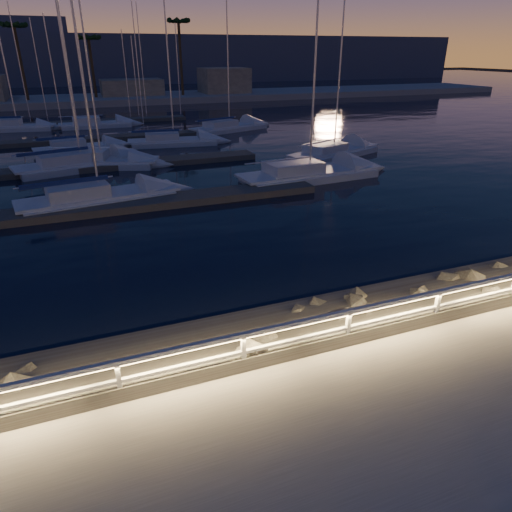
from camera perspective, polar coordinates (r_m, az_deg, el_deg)
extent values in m
plane|color=#A9A299|center=(11.65, -6.34, -14.87)|extent=(400.00, 400.00, 0.00)
cube|color=#A9A299|center=(9.97, -2.12, -23.91)|extent=(240.00, 5.00, 0.20)
cube|color=#646156|center=(13.00, -8.08, -11.94)|extent=(240.00, 3.45, 1.29)
plane|color=black|center=(89.18, -20.86, 17.75)|extent=(320.00, 320.00, 0.00)
plane|color=black|center=(12.44, -6.07, -19.16)|extent=(400.00, 400.00, 0.00)
cube|color=silver|center=(11.15, -16.75, -14.73)|extent=(0.11, 0.11, 1.00)
cube|color=silver|center=(11.57, -1.57, -11.90)|extent=(0.11, 0.11, 1.00)
cube|color=silver|center=(12.70, 11.42, -8.77)|extent=(0.11, 0.11, 1.00)
cube|color=silver|center=(14.38, 21.66, -5.94)|extent=(0.11, 0.11, 1.00)
cube|color=silver|center=(11.05, -6.58, -10.85)|extent=(44.00, 0.12, 0.12)
cube|color=silver|center=(11.34, -6.45, -12.92)|extent=(44.00, 0.09, 0.09)
cube|color=#FFCA72|center=(11.08, -6.53, -11.24)|extent=(44.00, 0.04, 0.03)
sphere|color=#646156|center=(12.83, -27.98, -14.90)|extent=(1.10, 1.10, 1.10)
cube|color=#5F584F|center=(26.07, -15.77, 6.15)|extent=(22.00, 2.00, 0.40)
cube|color=#5F584F|center=(35.72, -17.69, 10.70)|extent=(22.00, 2.00, 0.40)
cube|color=#5F584F|center=(47.49, -18.99, 13.69)|extent=(22.00, 2.00, 0.40)
cube|color=#5F584F|center=(59.35, -19.79, 15.49)|extent=(22.00, 2.00, 0.40)
cube|color=#A9A299|center=(83.17, -20.74, 17.68)|extent=(160.00, 14.00, 1.20)
cube|color=gray|center=(84.63, -15.24, 19.46)|extent=(10.00, 6.00, 3.00)
cube|color=gray|center=(86.98, -4.02, 20.83)|extent=(8.00, 7.00, 4.60)
cylinder|color=#473721|center=(81.04, -27.32, 20.68)|extent=(0.44, 0.44, 10.50)
cylinder|color=#473721|center=(81.94, -19.79, 21.34)|extent=(0.44, 0.44, 9.00)
cylinder|color=#473721|center=(82.81, -9.40, 23.23)|extent=(0.44, 0.44, 11.50)
cube|color=#3C435D|center=(138.86, -21.96, 21.37)|extent=(220.00, 30.00, 14.00)
cube|color=silver|center=(27.23, -18.83, 6.41)|extent=(8.36, 3.88, 0.63)
cube|color=silver|center=(27.12, -18.94, 7.21)|extent=(8.96, 3.59, 0.17)
cube|color=silver|center=(26.84, -21.39, 7.57)|extent=(3.40, 2.47, 0.74)
cylinder|color=silver|center=(26.09, -21.20, 22.23)|extent=(0.14, 0.14, 13.97)
cylinder|color=silver|center=(26.62, -22.76, 8.51)|extent=(4.98, 0.86, 0.09)
cube|color=silver|center=(36.19, -20.90, 10.34)|extent=(8.96, 4.82, 0.61)
cube|color=silver|center=(36.11, -20.99, 10.94)|extent=(9.55, 4.58, 0.17)
cube|color=silver|center=(35.76, -22.92, 11.17)|extent=(3.73, 2.87, 0.73)
cylinder|color=silver|center=(35.34, -22.94, 22.81)|extent=(0.13, 0.13, 14.80)
cylinder|color=silver|center=(35.54, -24.00, 11.85)|extent=(5.19, 1.38, 0.09)
cube|color=silver|center=(31.32, 6.70, 9.78)|extent=(9.37, 3.73, 0.61)
cube|color=silver|center=(31.23, 6.74, 10.47)|extent=(10.10, 3.32, 0.17)
cube|color=silver|center=(30.49, 4.70, 10.98)|extent=(3.72, 2.55, 0.73)
cylinder|color=silver|center=(30.35, 7.55, 25.43)|extent=(0.13, 0.13, 15.92)
cylinder|color=silver|center=(30.06, 3.66, 11.91)|extent=(5.72, 0.51, 0.09)
cube|color=silver|center=(36.38, -18.68, 10.73)|extent=(7.96, 4.94, 0.59)
cube|color=silver|center=(36.31, -18.76, 11.30)|extent=(8.42, 4.80, 0.16)
cube|color=silver|center=(36.55, -20.44, 11.75)|extent=(3.41, 2.78, 0.70)
cylinder|color=silver|center=(35.55, -20.29, 21.77)|extent=(0.13, 0.13, 13.11)
cylinder|color=silver|center=(36.63, -21.36, 12.50)|extent=(4.47, 1.69, 0.09)
cube|color=silver|center=(43.57, -10.18, 13.68)|extent=(7.82, 3.45, 0.54)
cube|color=silver|center=(43.50, -10.21, 14.12)|extent=(8.39, 3.15, 0.15)
cube|color=silver|center=(43.39, -11.67, 14.45)|extent=(3.15, 2.24, 0.64)
cylinder|color=silver|center=(42.87, -10.92, 22.91)|extent=(0.12, 0.12, 13.12)
cylinder|color=silver|center=(43.29, -12.44, 15.03)|extent=(4.70, 0.67, 0.08)
cube|color=silver|center=(38.64, 9.70, 12.38)|extent=(8.86, 5.75, 0.56)
cube|color=silver|center=(38.57, 9.74, 12.90)|extent=(9.36, 5.62, 0.15)
cube|color=silver|center=(37.59, 8.66, 13.24)|extent=(3.82, 3.18, 0.67)
cylinder|color=silver|center=(37.85, 10.60, 23.95)|extent=(0.12, 0.12, 14.62)
cylinder|color=silver|center=(37.05, 8.12, 13.92)|extent=(4.92, 2.04, 0.08)
cube|color=silver|center=(57.02, -27.55, 13.86)|extent=(7.18, 3.31, 0.59)
cube|color=silver|center=(56.97, -27.62, 14.22)|extent=(7.70, 3.05, 0.16)
cube|color=silver|center=(57.17, -28.65, 14.44)|extent=(2.92, 2.11, 0.69)
cylinder|color=silver|center=(56.50, -28.89, 20.26)|extent=(0.13, 0.13, 12.01)
cylinder|color=silver|center=(57.23, -29.23, 14.88)|extent=(4.29, 0.73, 0.09)
cube|color=silver|center=(42.54, -21.02, 12.23)|extent=(7.14, 3.28, 0.54)
cube|color=silver|center=(42.48, -21.09, 12.67)|extent=(7.65, 3.03, 0.15)
cube|color=silver|center=(42.29, -22.45, 12.89)|extent=(2.90, 2.09, 0.63)
cylinder|color=silver|center=(41.84, -22.41, 20.78)|extent=(0.12, 0.12, 11.93)
cylinder|color=silver|center=(42.15, -23.21, 13.42)|extent=(4.26, 0.71, 0.08)
cube|color=silver|center=(56.21, -19.26, 15.09)|extent=(7.43, 2.49, 0.54)
cube|color=silver|center=(56.17, -19.31, 15.43)|extent=(8.05, 2.12, 0.15)
cube|color=silver|center=(56.09, -20.44, 15.61)|extent=(2.89, 1.86, 0.63)
cylinder|color=silver|center=(55.68, -20.30, 22.05)|extent=(0.12, 0.12, 12.89)
cylinder|color=silver|center=(56.01, -21.06, 16.02)|extent=(4.64, 0.09, 0.08)
cube|color=silver|center=(51.05, -3.34, 15.53)|extent=(8.83, 5.47, 0.56)
cube|color=silver|center=(51.00, -3.35, 15.92)|extent=(9.34, 5.31, 0.15)
cube|color=silver|center=(50.25, -4.44, 16.18)|extent=(3.78, 3.08, 0.66)
cylinder|color=silver|center=(50.46, -3.57, 24.24)|extent=(0.12, 0.12, 14.54)
cylinder|color=silver|center=(49.84, -5.02, 16.69)|extent=(4.95, 1.86, 0.08)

